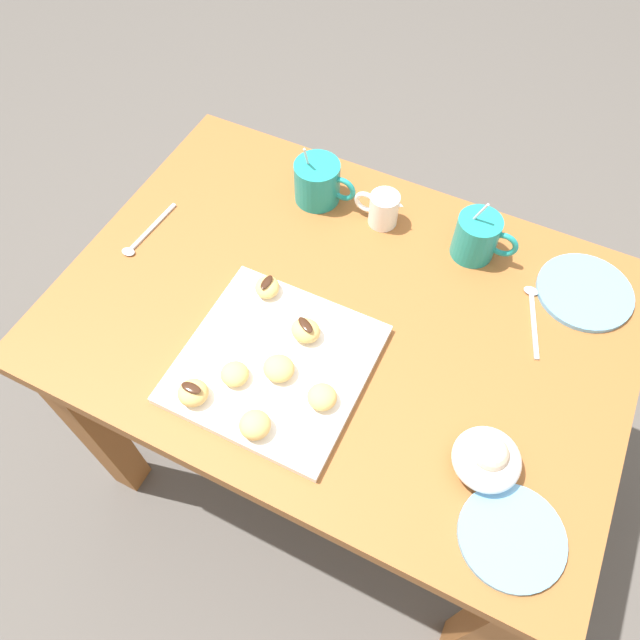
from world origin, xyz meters
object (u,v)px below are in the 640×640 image
at_px(beignet_2, 279,368).
at_px(beignet_3, 306,330).
at_px(coffee_mug_teal_left, 318,181).
at_px(coffee_mug_teal_right, 478,236).
at_px(cream_pitcher_white, 383,208).
at_px(beignet_6, 322,397).
at_px(ice_cream_bowl, 487,458).
at_px(beignet_5, 267,287).
at_px(beignet_0, 255,425).
at_px(beignet_1, 235,374).
at_px(dining_table, 340,346).
at_px(saucer_sky_right, 585,292).
at_px(beignet_4, 193,393).
at_px(saucer_sky_left, 512,537).
at_px(pastry_plate_square, 275,363).

distance_m(beignet_2, beignet_3, 0.09).
height_order(coffee_mug_teal_left, coffee_mug_teal_right, coffee_mug_teal_right).
xyz_separation_m(cream_pitcher_white, beignet_6, (0.07, -0.43, -0.01)).
relative_size(ice_cream_bowl, beignet_5, 2.19).
bearing_deg(beignet_0, beignet_1, 139.27).
distance_m(dining_table, saucer_sky_right, 0.48).
bearing_deg(beignet_3, beignet_1, -118.28).
xyz_separation_m(cream_pitcher_white, beignet_5, (-0.12, -0.27, -0.01)).
distance_m(coffee_mug_teal_right, beignet_4, 0.61).
distance_m(coffee_mug_teal_left, beignet_1, 0.46).
xyz_separation_m(dining_table, saucer_sky_right, (0.40, 0.24, 0.13)).
distance_m(dining_table, beignet_4, 0.35).
distance_m(coffee_mug_teal_right, beignet_2, 0.47).
distance_m(saucer_sky_left, beignet_4, 0.55).
distance_m(dining_table, beignet_1, 0.29).
height_order(saucer_sky_right, beignet_1, beignet_1).
bearing_deg(coffee_mug_teal_left, pastry_plate_square, -74.32).
relative_size(dining_table, beignet_4, 20.54).
xyz_separation_m(coffee_mug_teal_left, beignet_1, (0.07, -0.46, -0.02)).
bearing_deg(beignet_1, beignet_6, 9.77).
relative_size(beignet_1, beignet_2, 0.89).
bearing_deg(coffee_mug_teal_left, beignet_5, -83.95).
height_order(ice_cream_bowl, beignet_4, ice_cream_bowl).
bearing_deg(saucer_sky_right, beignet_0, -128.93).
distance_m(coffee_mug_teal_left, beignet_6, 0.48).
bearing_deg(saucer_sky_left, cream_pitcher_white, 130.10).
bearing_deg(cream_pitcher_white, coffee_mug_teal_right, 0.65).
height_order(cream_pitcher_white, saucer_sky_right, cream_pitcher_white).
bearing_deg(dining_table, ice_cream_bowl, -27.65).
distance_m(beignet_1, beignet_2, 0.07).
xyz_separation_m(coffee_mug_teal_left, beignet_5, (0.03, -0.27, -0.02)).
bearing_deg(coffee_mug_teal_right, coffee_mug_teal_left, -180.00).
height_order(beignet_3, beignet_5, beignet_3).
bearing_deg(saucer_sky_left, beignet_4, -178.20).
xyz_separation_m(cream_pitcher_white, saucer_sky_right, (0.42, 0.00, -0.03)).
bearing_deg(beignet_5, pastry_plate_square, -56.54).
relative_size(pastry_plate_square, beignet_3, 5.84).
bearing_deg(beignet_2, saucer_sky_left, -11.14).
bearing_deg(beignet_3, saucer_sky_left, -21.92).
height_order(saucer_sky_right, beignet_2, beignet_2).
height_order(ice_cream_bowl, beignet_3, ice_cream_bowl).
height_order(coffee_mug_teal_right, beignet_3, coffee_mug_teal_right).
bearing_deg(coffee_mug_teal_right, beignet_4, -121.55).
bearing_deg(cream_pitcher_white, ice_cream_bowl, -49.78).
bearing_deg(beignet_5, cream_pitcher_white, 66.40).
distance_m(coffee_mug_teal_left, beignet_0, 0.54).
height_order(cream_pitcher_white, beignet_6, cream_pitcher_white).
xyz_separation_m(pastry_plate_square, cream_pitcher_white, (0.04, 0.40, 0.03)).
bearing_deg(beignet_0, ice_cream_bowl, 17.36).
bearing_deg(coffee_mug_teal_left, saucer_sky_right, -0.22).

